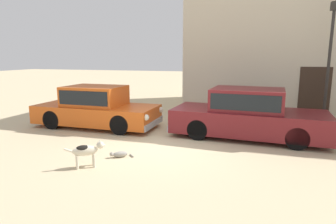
{
  "coord_description": "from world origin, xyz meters",
  "views": [
    {
      "loc": [
        2.42,
        -7.72,
        2.49
      ],
      "look_at": [
        0.01,
        0.2,
        0.9
      ],
      "focal_mm": 31.18,
      "sensor_mm": 36.0,
      "label": 1
    }
  ],
  "objects_px": {
    "parked_sedan_nearest": "(96,107)",
    "parked_sedan_second": "(248,114)",
    "stray_dog_spotted": "(87,150)",
    "stray_cat": "(120,154)",
    "street_lamp": "(330,50)"
  },
  "relations": [
    {
      "from": "parked_sedan_nearest",
      "to": "parked_sedan_second",
      "type": "xyz_separation_m",
      "value": [
        5.21,
        0.1,
        0.03
      ]
    },
    {
      "from": "stray_dog_spotted",
      "to": "stray_cat",
      "type": "height_order",
      "value": "stray_dog_spotted"
    },
    {
      "from": "stray_dog_spotted",
      "to": "street_lamp",
      "type": "height_order",
      "value": "street_lamp"
    },
    {
      "from": "parked_sedan_second",
      "to": "street_lamp",
      "type": "height_order",
      "value": "street_lamp"
    },
    {
      "from": "stray_cat",
      "to": "street_lamp",
      "type": "bearing_deg",
      "value": -171.4
    },
    {
      "from": "parked_sedan_second",
      "to": "stray_cat",
      "type": "relative_size",
      "value": 8.53
    },
    {
      "from": "parked_sedan_nearest",
      "to": "parked_sedan_second",
      "type": "distance_m",
      "value": 5.21
    },
    {
      "from": "street_lamp",
      "to": "parked_sedan_nearest",
      "type": "bearing_deg",
      "value": -163.85
    },
    {
      "from": "stray_cat",
      "to": "parked_sedan_second",
      "type": "bearing_deg",
      "value": -169.83
    },
    {
      "from": "parked_sedan_second",
      "to": "stray_dog_spotted",
      "type": "xyz_separation_m",
      "value": [
        -3.38,
        -3.64,
        -0.36
      ]
    },
    {
      "from": "street_lamp",
      "to": "stray_cat",
      "type": "bearing_deg",
      "value": -137.91
    },
    {
      "from": "stray_cat",
      "to": "stray_dog_spotted",
      "type": "bearing_deg",
      "value": 29.52
    },
    {
      "from": "parked_sedan_nearest",
      "to": "street_lamp",
      "type": "relative_size",
      "value": 1.05
    },
    {
      "from": "parked_sedan_nearest",
      "to": "stray_cat",
      "type": "bearing_deg",
      "value": -50.36
    },
    {
      "from": "parked_sedan_nearest",
      "to": "stray_dog_spotted",
      "type": "relative_size",
      "value": 5.65
    }
  ]
}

